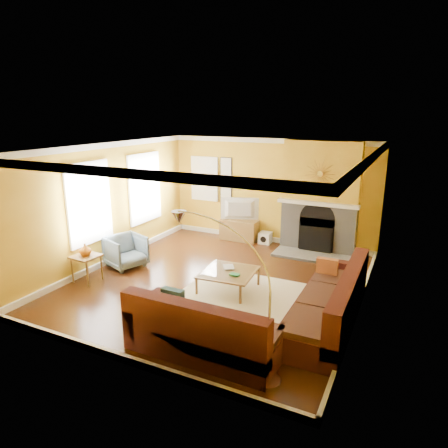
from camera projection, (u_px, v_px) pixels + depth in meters
The scene contains 27 objects.
floor at pixel (218, 283), 8.11m from camera, with size 5.50×6.00×0.02m, color #4E2810.
ceiling at pixel (218, 147), 7.37m from camera, with size 5.50×6.00×0.02m, color white.
wall_back at pixel (270, 191), 10.34m from camera, with size 5.50×0.02×2.70m, color gold.
wall_front at pixel (113, 272), 5.13m from camera, with size 5.50×0.02×2.70m, color gold.
wall_left at pixel (108, 204), 8.90m from camera, with size 0.02×6.00×2.70m, color gold.
wall_right at pixel (367, 237), 6.57m from camera, with size 0.02×6.00×2.70m, color gold.
baseboard at pixel (218, 279), 8.09m from camera, with size 5.50×6.00×0.12m, color white, non-canonical shape.
crown_molding at pixel (218, 151), 7.38m from camera, with size 5.50×6.00×0.12m, color white, non-canonical shape.
window_left_near at pixel (144, 188), 9.96m from camera, with size 0.06×1.22×1.72m, color white.
window_left_far at pixel (89, 203), 8.32m from camera, with size 0.06×1.22×1.72m, color white.
window_back at pixel (205, 179), 11.04m from camera, with size 0.82×0.06×1.22m, color white.
wall_art at pixel (226, 178), 10.76m from camera, with size 0.34×0.04×1.14m, color white.
fireplace at pixel (320, 197), 9.59m from camera, with size 1.80×0.40×2.70m, color gray, non-canonical shape.
mantel at pixel (318, 203), 9.41m from camera, with size 1.92×0.22×0.08m, color white.
hearth at pixel (311, 256), 9.47m from camera, with size 1.80×0.70×0.06m, color gray.
sunburst at pixel (320, 174), 9.23m from camera, with size 0.70×0.04×0.70m, color olive, non-canonical shape.
rug at pixel (248, 293), 7.60m from camera, with size 2.40×1.80×0.02m, color beige.
sectional_sofa at pixel (261, 293), 6.60m from camera, with size 2.94×3.45×0.90m, color #461B16, non-canonical shape.
coffee_table at pixel (228, 280), 7.70m from camera, with size 1.00×1.00×0.40m, color white, non-canonical shape.
media_console at pixel (239, 230), 10.72m from camera, with size 1.00×0.45×0.55m, color olive.
tv at pixel (240, 209), 10.57m from camera, with size 1.02×0.13×0.59m, color black.
subwoofer at pixel (265, 238), 10.45m from camera, with size 0.30×0.30×0.30m, color white.
armchair at pixel (126, 251), 8.84m from camera, with size 0.76×0.78×0.71m, color slate.
side_table at pixel (87, 268), 8.09m from camera, with size 0.50×0.50×0.55m, color olive, non-canonical shape.
vase at pixel (85, 250), 7.98m from camera, with size 0.24×0.24×0.25m, color orange.
book at pixel (224, 267), 7.79m from camera, with size 0.20×0.27×0.03m, color white.
arc_lamp at pixel (227, 299), 5.05m from camera, with size 1.35×0.36×2.12m, color silver, non-canonical shape.
Camera 1 is at (3.37, -6.67, 3.34)m, focal length 32.00 mm.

